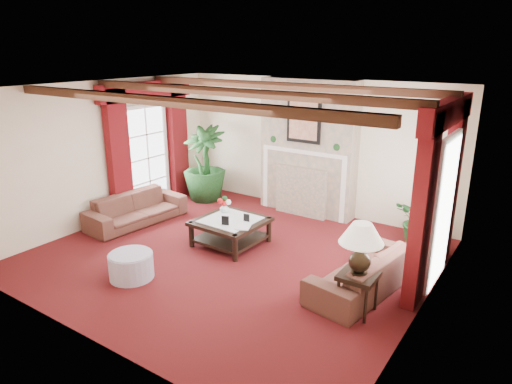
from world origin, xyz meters
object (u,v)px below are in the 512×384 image
Objects in this scene: ottoman at (131,266)px; potted_palm at (205,180)px; sofa_left at (136,204)px; sofa_right at (365,264)px; side_table at (357,293)px; coffee_table at (231,232)px.

potted_palm is at bearing 112.97° from ottoman.
sofa_right is (4.61, 0.02, 0.00)m from sofa_left.
sofa_right is at bearing 103.11° from side_table.
coffee_table is 2.75m from side_table.
side_table is at bearing 22.25° from sofa_right.
coffee_table is (-2.49, 0.19, -0.16)m from sofa_right.
coffee_table reaches higher than ottoman.
potted_palm is at bearing 152.00° from side_table.
sofa_right is 3.74× the size of side_table.
sofa_right is at bearing -83.59° from sofa_left.
potted_palm is 5.18m from side_table.
potted_palm is at bearing -103.25° from sofa_right.
coffee_table is 1.68× the size of ottoman.
side_table reaches higher than coffee_table.
ottoman is (-2.98, -1.60, -0.19)m from sofa_right.
sofa_left is 4.61m from sofa_right.
sofa_right reaches higher than sofa_left.
ottoman is at bearing -67.03° from potted_palm.
potted_palm reaches higher than sofa_left.
coffee_table is (2.12, 0.21, -0.16)m from sofa_left.
potted_palm reaches higher than side_table.
side_table is (4.57, -2.43, -0.19)m from potted_palm.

